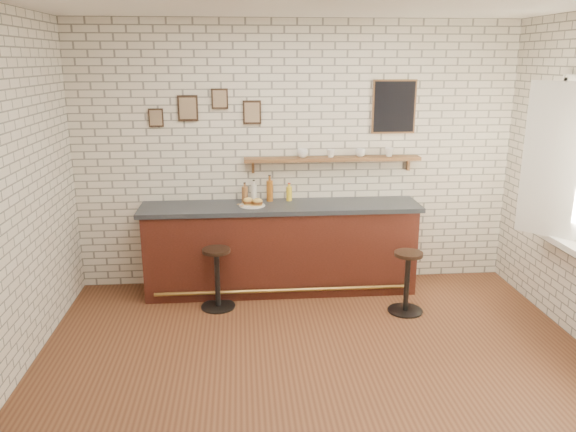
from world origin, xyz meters
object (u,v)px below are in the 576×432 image
at_px(bar_stool_right, 407,280).
at_px(shelf_cup_b, 331,153).
at_px(sandwich_plate, 252,205).
at_px(shelf_cup_a, 303,153).
at_px(bitters_bottle_amber, 270,190).
at_px(bitters_bottle_brown, 245,194).
at_px(bitters_bottle_white, 254,193).
at_px(condiment_bottle_yellow, 289,193).
at_px(bar_stool_left, 217,276).
at_px(shelf_cup_c, 361,153).
at_px(ciabatta_sandwich, 253,202).
at_px(shelf_cup_d, 389,152).
at_px(bar_counter, 281,248).

xyz_separation_m(bar_stool_right, shelf_cup_b, (-0.68, 0.90, 1.19)).
bearing_deg(shelf_cup_b, sandwich_plate, 122.18).
bearing_deg(shelf_cup_a, bitters_bottle_amber, 143.79).
relative_size(bitters_bottle_brown, bar_stool_right, 0.34).
xyz_separation_m(sandwich_plate, bitters_bottle_brown, (-0.08, 0.21, 0.08)).
relative_size(bitters_bottle_white, shelf_cup_a, 1.99).
distance_m(condiment_bottle_yellow, bar_stool_left, 1.26).
relative_size(bitters_bottle_brown, shelf_cup_a, 1.77).
bearing_deg(bitters_bottle_brown, bar_stool_right, -28.02).
bearing_deg(bitters_bottle_amber, shelf_cup_c, 1.19).
relative_size(sandwich_plate, bar_stool_left, 0.42).
distance_m(sandwich_plate, ciabatta_sandwich, 0.04).
xyz_separation_m(sandwich_plate, shelf_cup_d, (1.57, 0.23, 0.53)).
distance_m(sandwich_plate, bitters_bottle_amber, 0.32).
relative_size(ciabatta_sandwich, shelf_cup_b, 2.42).
xyz_separation_m(bitters_bottle_white, bar_stool_right, (1.56, -0.88, -0.76)).
bearing_deg(shelf_cup_c, bar_counter, 105.11).
bearing_deg(condiment_bottle_yellow, shelf_cup_d, 1.08).
height_order(bar_stool_left, shelf_cup_d, shelf_cup_d).
xyz_separation_m(bitters_bottle_white, shelf_cup_a, (0.55, 0.02, 0.44)).
bearing_deg(condiment_bottle_yellow, sandwich_plate, -154.21).
height_order(bitters_bottle_amber, bar_stool_left, bitters_bottle_amber).
xyz_separation_m(bar_counter, ciabatta_sandwich, (-0.31, -0.03, 0.55)).
relative_size(bar_counter, sandwich_plate, 11.07).
distance_m(sandwich_plate, bar_stool_left, 0.87).
xyz_separation_m(ciabatta_sandwich, bar_stool_left, (-0.40, -0.40, -0.70)).
bearing_deg(shelf_cup_d, bitters_bottle_white, 178.67).
distance_m(bar_stool_left, bar_stool_right, 1.99).
distance_m(ciabatta_sandwich, shelf_cup_b, 1.04).
bearing_deg(condiment_bottle_yellow, ciabatta_sandwich, -153.67).
relative_size(bitters_bottle_brown, bitters_bottle_amber, 0.73).
height_order(bar_stool_left, shelf_cup_c, shelf_cup_c).
xyz_separation_m(bitters_bottle_brown, bitters_bottle_white, (0.10, 0.00, 0.01)).
bearing_deg(bitters_bottle_brown, ciabatta_sandwich, -67.48).
bearing_deg(bar_stool_left, bitters_bottle_amber, 45.64).
bearing_deg(bitters_bottle_brown, shelf_cup_a, 1.88).
bearing_deg(shelf_cup_a, sandwich_plate, 161.94).
height_order(bar_stool_left, bar_stool_right, bar_stool_left).
xyz_separation_m(bitters_bottle_white, shelf_cup_c, (1.21, 0.02, 0.43)).
relative_size(bar_counter, shelf_cup_d, 29.64).
xyz_separation_m(bitters_bottle_amber, shelf_cup_b, (0.70, 0.02, 0.41)).
relative_size(bitters_bottle_white, shelf_cup_b, 2.62).
bearing_deg(bitters_bottle_amber, condiment_bottle_yellow, 0.00).
bearing_deg(shelf_cup_b, bitters_bottle_white, 109.39).
bearing_deg(ciabatta_sandwich, shelf_cup_d, 8.31).
distance_m(condiment_bottle_yellow, shelf_cup_d, 1.23).
height_order(shelf_cup_c, shelf_cup_d, shelf_cup_d).
bearing_deg(bitters_bottle_amber, shelf_cup_a, 3.30).
relative_size(bitters_bottle_brown, shelf_cup_b, 2.34).
bearing_deg(bar_stool_left, shelf_cup_b, 26.05).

